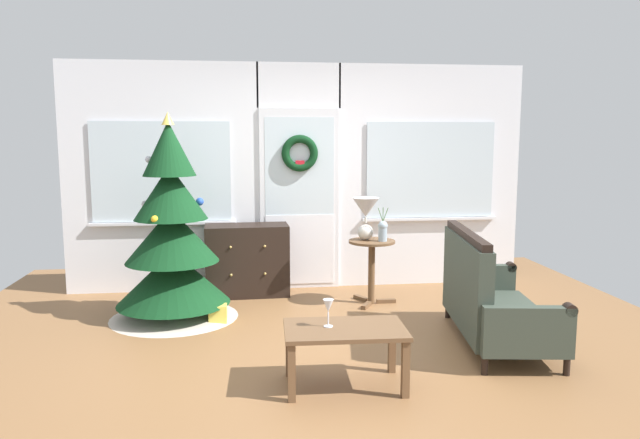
# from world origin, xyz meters

# --- Properties ---
(ground_plane) EXTENTS (6.76, 6.76, 0.00)m
(ground_plane) POSITION_xyz_m (0.00, 0.00, 0.00)
(ground_plane) COLOR brown
(back_wall_with_door) EXTENTS (5.20, 0.19, 2.55)m
(back_wall_with_door) POSITION_xyz_m (0.00, 2.08, 1.28)
(back_wall_with_door) COLOR white
(back_wall_with_door) RESTS_ON ground
(christmas_tree) EXTENTS (1.22, 1.22, 1.96)m
(christmas_tree) POSITION_xyz_m (-1.31, 1.03, 0.71)
(christmas_tree) COLOR #4C331E
(christmas_tree) RESTS_ON ground
(dresser_cabinet) EXTENTS (0.91, 0.47, 0.78)m
(dresser_cabinet) POSITION_xyz_m (-0.60, 1.79, 0.39)
(dresser_cabinet) COLOR black
(dresser_cabinet) RESTS_ON ground
(settee_sofa) EXTENTS (0.90, 1.60, 0.96)m
(settee_sofa) POSITION_xyz_m (1.40, -0.02, 0.38)
(settee_sofa) COLOR black
(settee_sofa) RESTS_ON ground
(side_table) EXTENTS (0.50, 0.48, 0.67)m
(side_table) POSITION_xyz_m (0.68, 1.28, 0.48)
(side_table) COLOR brown
(side_table) RESTS_ON ground
(table_lamp) EXTENTS (0.28, 0.28, 0.44)m
(table_lamp) POSITION_xyz_m (0.62, 1.32, 0.96)
(table_lamp) COLOR silver
(table_lamp) RESTS_ON side_table
(flower_vase) EXTENTS (0.11, 0.10, 0.35)m
(flower_vase) POSITION_xyz_m (0.78, 1.22, 0.79)
(flower_vase) COLOR #99ADBC
(flower_vase) RESTS_ON side_table
(coffee_table) EXTENTS (0.86, 0.55, 0.43)m
(coffee_table) POSITION_xyz_m (0.06, -0.76, 0.36)
(coffee_table) COLOR brown
(coffee_table) RESTS_ON ground
(wine_glass) EXTENTS (0.08, 0.08, 0.20)m
(wine_glass) POSITION_xyz_m (-0.05, -0.73, 0.57)
(wine_glass) COLOR silver
(wine_glass) RESTS_ON coffee_table
(gift_box) EXTENTS (0.17, 0.15, 0.17)m
(gift_box) POSITION_xyz_m (-0.89, 0.82, 0.08)
(gift_box) COLOR #D8C64C
(gift_box) RESTS_ON ground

